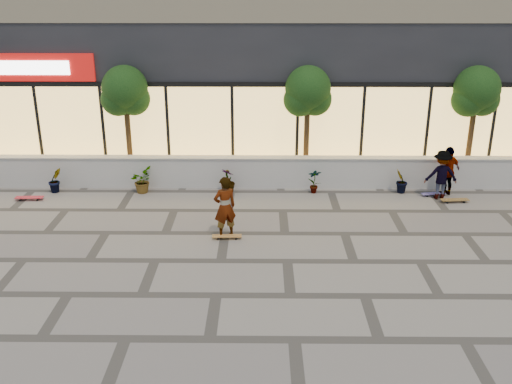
{
  "coord_description": "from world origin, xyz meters",
  "views": [
    {
      "loc": [
        0.98,
        -10.91,
        6.5
      ],
      "look_at": [
        0.85,
        3.01,
        1.3
      ],
      "focal_mm": 40.0,
      "sensor_mm": 36.0,
      "label": 1
    }
  ],
  "objects_px": {
    "tree_mideast": "(308,94)",
    "skater_right_near": "(448,171)",
    "skateboard_center": "(227,236)",
    "skateboard_right_near": "(455,200)",
    "tree_midwest": "(125,94)",
    "skater_right_far": "(441,175)",
    "skateboard_left": "(29,198)",
    "tree_east": "(476,94)",
    "skater_center": "(225,207)",
    "skateboard_right_far": "(433,194)"
  },
  "relations": [
    {
      "from": "skater_right_near",
      "to": "skateboard_left",
      "type": "height_order",
      "value": "skater_right_near"
    },
    {
      "from": "skater_center",
      "to": "skater_right_near",
      "type": "distance_m",
      "value": 7.62
    },
    {
      "from": "skater_right_near",
      "to": "tree_mideast",
      "type": "bearing_deg",
      "value": -48.03
    },
    {
      "from": "tree_east",
      "to": "tree_mideast",
      "type": "bearing_deg",
      "value": 180.0
    },
    {
      "from": "tree_mideast",
      "to": "skateboard_left",
      "type": "xyz_separation_m",
      "value": [
        -8.8,
        -2.0,
        -2.9
      ]
    },
    {
      "from": "skater_right_near",
      "to": "skateboard_center",
      "type": "height_order",
      "value": "skater_right_near"
    },
    {
      "from": "tree_midwest",
      "to": "skateboard_right_near",
      "type": "relative_size",
      "value": 4.44
    },
    {
      "from": "tree_east",
      "to": "skateboard_right_near",
      "type": "relative_size",
      "value": 4.44
    },
    {
      "from": "tree_mideast",
      "to": "skater_center",
      "type": "distance_m",
      "value": 5.68
    },
    {
      "from": "skater_right_near",
      "to": "skater_right_far",
      "type": "relative_size",
      "value": 1.02
    },
    {
      "from": "skater_right_near",
      "to": "skateboard_left",
      "type": "bearing_deg",
      "value": -27.82
    },
    {
      "from": "skater_right_near",
      "to": "tree_midwest",
      "type": "bearing_deg",
      "value": -38.09
    },
    {
      "from": "skateboard_right_near",
      "to": "tree_east",
      "type": "bearing_deg",
      "value": 59.12
    },
    {
      "from": "skateboard_center",
      "to": "skateboard_right_near",
      "type": "height_order",
      "value": "skateboard_right_near"
    },
    {
      "from": "skater_center",
      "to": "skateboard_right_near",
      "type": "relative_size",
      "value": 1.93
    },
    {
      "from": "skateboard_center",
      "to": "tree_east",
      "type": "bearing_deg",
      "value": 28.62
    },
    {
      "from": "tree_mideast",
      "to": "tree_east",
      "type": "bearing_deg",
      "value": 0.0
    },
    {
      "from": "tree_mideast",
      "to": "skateboard_right_near",
      "type": "distance_m",
      "value": 5.74
    },
    {
      "from": "skater_right_near",
      "to": "skateboard_center",
      "type": "relative_size",
      "value": 2.02
    },
    {
      "from": "skater_right_far",
      "to": "skateboard_center",
      "type": "relative_size",
      "value": 1.97
    },
    {
      "from": "tree_east",
      "to": "skateboard_right_far",
      "type": "relative_size",
      "value": 4.89
    },
    {
      "from": "skater_center",
      "to": "skateboard_left",
      "type": "height_order",
      "value": "skater_center"
    },
    {
      "from": "skateboard_right_near",
      "to": "skater_right_far",
      "type": "bearing_deg",
      "value": 131.81
    },
    {
      "from": "skateboard_right_far",
      "to": "tree_midwest",
      "type": "bearing_deg",
      "value": 161.31
    },
    {
      "from": "tree_mideast",
      "to": "skateboard_right_near",
      "type": "xyz_separation_m",
      "value": [
        4.5,
        -2.07,
        -2.9
      ]
    },
    {
      "from": "tree_mideast",
      "to": "skater_right_near",
      "type": "xyz_separation_m",
      "value": [
        4.42,
        -1.4,
        -2.18
      ]
    },
    {
      "from": "tree_mideast",
      "to": "skateboard_right_far",
      "type": "relative_size",
      "value": 4.89
    },
    {
      "from": "skater_center",
      "to": "skateboard_right_near",
      "type": "bearing_deg",
      "value": 175.04
    },
    {
      "from": "tree_midwest",
      "to": "tree_mideast",
      "type": "relative_size",
      "value": 1.0
    },
    {
      "from": "skater_right_near",
      "to": "skateboard_right_far",
      "type": "bearing_deg",
      "value": -16.97
    },
    {
      "from": "tree_midwest",
      "to": "skater_right_far",
      "type": "relative_size",
      "value": 2.5
    },
    {
      "from": "skater_center",
      "to": "skater_right_far",
      "type": "bearing_deg",
      "value": 178.82
    },
    {
      "from": "skater_right_far",
      "to": "tree_mideast",
      "type": "bearing_deg",
      "value": -21.82
    },
    {
      "from": "tree_midwest",
      "to": "skateboard_left",
      "type": "bearing_deg",
      "value": -144.35
    },
    {
      "from": "tree_mideast",
      "to": "skater_right_near",
      "type": "bearing_deg",
      "value": -17.58
    },
    {
      "from": "skater_center",
      "to": "skater_right_near",
      "type": "xyz_separation_m",
      "value": [
        6.9,
        3.24,
        -0.05
      ]
    },
    {
      "from": "tree_east",
      "to": "skateboard_center",
      "type": "xyz_separation_m",
      "value": [
        -7.93,
        -4.8,
        -2.91
      ]
    },
    {
      "from": "tree_midwest",
      "to": "tree_mideast",
      "type": "xyz_separation_m",
      "value": [
        6.0,
        0.0,
        0.0
      ]
    },
    {
      "from": "tree_east",
      "to": "skateboard_left",
      "type": "bearing_deg",
      "value": -172.02
    },
    {
      "from": "tree_midwest",
      "to": "skateboard_center",
      "type": "distance_m",
      "value": 6.65
    },
    {
      "from": "tree_east",
      "to": "skateboard_left",
      "type": "distance_m",
      "value": 14.72
    },
    {
      "from": "tree_east",
      "to": "skater_right_far",
      "type": "height_order",
      "value": "tree_east"
    },
    {
      "from": "skateboard_left",
      "to": "skateboard_center",
      "type": "bearing_deg",
      "value": -26.46
    },
    {
      "from": "tree_east",
      "to": "skateboard_right_near",
      "type": "height_order",
      "value": "tree_east"
    },
    {
      "from": "tree_midwest",
      "to": "skateboard_left",
      "type": "relative_size",
      "value": 4.46
    },
    {
      "from": "skateboard_left",
      "to": "skateboard_right_near",
      "type": "xyz_separation_m",
      "value": [
        13.3,
        -0.07,
        -0.0
      ]
    },
    {
      "from": "skater_right_far",
      "to": "skateboard_right_far",
      "type": "distance_m",
      "value": 0.74
    },
    {
      "from": "skateboard_center",
      "to": "skateboard_left",
      "type": "height_order",
      "value": "skateboard_left"
    },
    {
      "from": "skateboard_left",
      "to": "skateboard_right_near",
      "type": "height_order",
      "value": "same"
    },
    {
      "from": "tree_east",
      "to": "skater_right_far",
      "type": "xyz_separation_m",
      "value": [
        -1.39,
        -1.71,
        -2.2
      ]
    }
  ]
}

